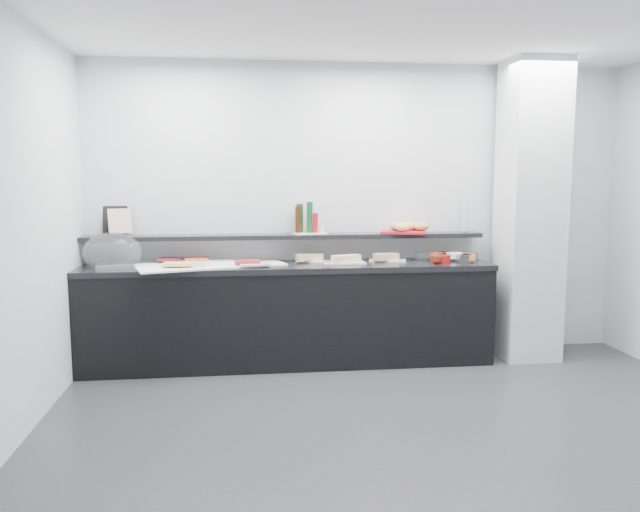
{
  "coord_description": "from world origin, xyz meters",
  "views": [
    {
      "loc": [
        -1.09,
        -3.75,
        1.66
      ],
      "look_at": [
        -0.45,
        1.45,
        1.0
      ],
      "focal_mm": 35.0,
      "sensor_mm": 36.0,
      "label": 1
    }
  ],
  "objects": [
    {
      "name": "bread_roll_nw",
      "position": [
        0.32,
        1.93,
        1.21
      ],
      "size": [
        0.14,
        0.12,
        0.08
      ],
      "primitive_type": "ellipsoid",
      "rotation": [
        0.0,
        0.0,
        0.37
      ],
      "color": "#BD8148",
      "rests_on": "bread_tray"
    },
    {
      "name": "sandwich_food_left",
      "position": [
        -0.5,
        1.81,
        0.94
      ],
      "size": [
        0.25,
        0.15,
        0.06
      ],
      "primitive_type": "cube",
      "rotation": [
        0.0,
        0.0,
        0.28
      ],
      "color": "tan",
      "rests_on": "sandwich_plate_left"
    },
    {
      "name": "bread_roll_midw",
      "position": [
        0.39,
        1.91,
        1.21
      ],
      "size": [
        0.17,
        0.15,
        0.08
      ],
      "primitive_type": "ellipsoid",
      "rotation": [
        0.0,
        0.0,
        0.41
      ],
      "color": "tan",
      "rests_on": "bread_tray"
    },
    {
      "name": "fill_glass_cream",
      "position": [
        0.84,
        1.76,
        0.95
      ],
      "size": [
        0.18,
        0.18,
        0.05
      ],
      "primitive_type": "cylinder",
      "rotation": [
        0.0,
        0.0,
        -0.16
      ],
      "color": "white",
      "rests_on": "bowl_glass_cream"
    },
    {
      "name": "food_meat_b",
      "position": [
        -1.06,
        1.6,
        0.94
      ],
      "size": [
        0.22,
        0.15,
        0.02
      ],
      "primitive_type": "cube",
      "rotation": [
        0.0,
        0.0,
        0.08
      ],
      "color": "maroon",
      "rests_on": "platter_meat_b"
    },
    {
      "name": "platter_meat_a",
      "position": [
        -1.63,
        1.81,
        0.92
      ],
      "size": [
        0.34,
        0.27,
        0.01
      ],
      "primitive_type": "cube",
      "rotation": [
        0.0,
        0.0,
        0.31
      ],
      "color": "silver",
      "rests_on": "linen_runner"
    },
    {
      "name": "back_wall",
      "position": [
        0.0,
        2.0,
        1.35
      ],
      "size": [
        5.0,
        0.02,
        2.7
      ],
      "primitive_type": "cube",
      "color": "silver",
      "rests_on": "ground"
    },
    {
      "name": "ground",
      "position": [
        0.0,
        0.0,
        0.0
      ],
      "size": [
        5.0,
        5.0,
        0.0
      ],
      "primitive_type": "plane",
      "color": "#2D2D30",
      "rests_on": "ground"
    },
    {
      "name": "bowl_red_jam",
      "position": [
        0.67,
        1.61,
        0.94
      ],
      "size": [
        0.19,
        0.19,
        0.07
      ],
      "primitive_type": "cylinder",
      "rotation": [
        0.0,
        0.0,
        -0.4
      ],
      "color": "maroon",
      "rests_on": "counter_top"
    },
    {
      "name": "shaker_salt",
      "position": [
        -0.43,
        1.9,
        1.2
      ],
      "size": [
        0.03,
        0.03,
        0.07
      ],
      "primitive_type": "cylinder",
      "rotation": [
        0.0,
        0.0,
        -0.06
      ],
      "color": "silver",
      "rests_on": "condiment_tray"
    },
    {
      "name": "tongs_mid",
      "position": [
        -0.21,
        1.63,
        0.92
      ],
      "size": [
        0.16,
        0.05,
        0.01
      ],
      "primitive_type": "cylinder",
      "rotation": [
        0.0,
        1.57,
        0.28
      ],
      "color": "#A9ABAF",
      "rests_on": "sandwich_plate_mid"
    },
    {
      "name": "fill_black_jam",
      "position": [
        0.76,
        1.85,
        0.95
      ],
      "size": [
        0.12,
        0.12,
        0.05
      ],
      "primitive_type": "cylinder",
      "rotation": [
        0.0,
        0.0,
        -0.08
      ],
      "color": "#511A0B",
      "rests_on": "bowl_black_jam"
    },
    {
      "name": "fill_black_fruit",
      "position": [
        0.9,
        1.61,
        0.95
      ],
      "size": [
        0.14,
        0.14,
        0.05
      ],
      "primitive_type": "cylinder",
      "rotation": [
        0.0,
        0.0,
        -0.35
      ],
      "color": "orange",
      "rests_on": "bowl_black_fruit"
    },
    {
      "name": "fill_red_jam",
      "position": [
        0.59,
        1.55,
        0.95
      ],
      "size": [
        0.11,
        0.11,
        0.05
      ],
      "primitive_type": "cylinder",
      "rotation": [
        0.0,
        0.0,
        0.15
      ],
      "color": "#4F1A0B",
      "rests_on": "bowl_red_jam"
    },
    {
      "name": "bowl_glass_salmon",
      "position": [
        0.88,
        1.6,
        0.94
      ],
      "size": [
        0.16,
        0.16,
        0.07
      ],
      "primitive_type": "cylinder",
      "rotation": [
        0.0,
        0.0,
        -0.1
      ],
      "color": "white",
      "rests_on": "counter_top"
    },
    {
      "name": "bottle_green_a",
      "position": [
        -0.58,
        1.93,
        1.29
      ],
      "size": [
        0.07,
        0.07,
        0.26
      ],
      "primitive_type": "cylinder",
      "rotation": [
        0.0,
        0.0,
        0.15
      ],
      "color": "#113E15",
      "rests_on": "condiment_tray"
    },
    {
      "name": "fill_glass_salmon",
      "position": [
        0.91,
        1.61,
        0.95
      ],
      "size": [
        0.14,
        0.14,
        0.05
      ],
      "primitive_type": "cylinder",
      "rotation": [
        0.0,
        0.0,
        0.11
      ],
      "color": "orange",
      "rests_on": "bowl_glass_salmon"
    },
    {
      "name": "bread_roll_sw",
      "position": [
        0.35,
        1.85,
        1.21
      ],
      "size": [
        0.15,
        0.11,
        0.08
      ],
      "primitive_type": "ellipsoid",
      "rotation": [
        0.0,
        0.0,
        0.25
      ],
      "color": "tan",
      "rests_on": "bread_tray"
    },
    {
      "name": "food_salmon",
      "position": [
        -1.51,
        1.85,
        0.94
      ],
      "size": [
        0.2,
        0.13,
        0.02
      ],
      "primitive_type": "cube",
      "rotation": [
        0.0,
        0.0,
        0.01
      ],
      "color": "#EC5930",
      "rests_on": "platter_salmon"
    },
    {
      "name": "shaker_pepper",
      "position": [
        -0.37,
        1.92,
        1.2
      ],
      "size": [
        0.04,
        0.04,
        0.07
      ],
      "primitive_type": "cylinder",
      "rotation": [
        0.0,
        0.0,
        0.12
      ],
      "color": "white",
      "rests_on": "condiment_tray"
    },
    {
      "name": "platter_cheese",
      "position": [
        -1.54,
        1.59,
        0.92
      ],
      "size": [
        0.34,
        0.27,
        0.01
      ],
      "primitive_type": "cube",
      "rotation": [
        0.0,
        0.0,
        -0.25
      ],
      "color": "silver",
      "rests_on": "linen_runner"
    },
    {
      "name": "bottle_hot",
      "position": [
        -0.44,
        1.86,
        1.25
      ],
      "size": [
        0.06,
        0.06,
        0.18
      ],
      "primitive_type": "cylinder",
      "rotation": [
        0.0,
        0.0,
        0.33
      ],
      "color": "#B60D13",
      "rests_on": "condiment_tray"
    },
    {
      "name": "tongs_right",
      "position": [
        0.23,
        1.74,
        0.92
      ],
      "size": [
        0.16,
        0.05,
        0.01
      ],
      "primitive_type": "cylinder",
      "rotation": [
        0.0,
        1.57,
        0.29
      ],
      "color": "#AFB0B6",
      "rests_on": "sandwich_plate_right"
    },
    {
      "name": "bottle_brown",
      "position": [
        -0.6,
        1.87,
        1.28
      ],
      "size": [
        0.06,
        0.06,
        0.24
      ],
      "primitive_type": "cylinder",
      "rotation": [
        0.0,
        0.0,
        0.17
      ],
      "color": "#321709",
      "rests_on": "condiment_tray"
    },
    {
      "name": "ceiling",
      "position": [
        0.0,
        0.0,
        2.7
      ],
      "size": [
        5.0,
        5.0,
        0.0
      ],
      "primitive_type": "plane",
      "color": "white",
      "rests_on": "back_wall"
    },
    {
      "name": "bread_roll_se",
      "position": [
        0.55,
        1.86,
        1.21
      ],
      "size": [
        0.15,
        0.1,
        0.08
      ],
      "primitive_type": "ellipsoid",
      "rotation": [
        0.0,
        0.0,
        -0.05
      ],
      "color": "#B18C43",
      "rests_on": "bread_tray"
    },
    {
      "name": "linen_runner",
      "position": [
        -1.39,
        1.71,
        0.91
      ],
      "size": [
        1.36,
        0.92,
        0.01
      ],
      "primitive_type": "cube",
      "rotation": [
        0.0,
        0.0,
        0.29
      ],
      "color": "silver",
      "rests_on": "counter_top"
    },
    {
      "name": "bottle_green_b",
      "position": [
        -0.49,
        1.87,
        1.3
      ],
      "size": [
        0.07,
        0.07,
        0.28
      ],
      "primitive_type": "cylinder",
      "rotation": [
        0.0,
        0.0,
        -0.31
      ],
      "color": "#103C1B",
      "rests_on": "condiment_tray"
    },
    {
      "name": "bread_roll_n",
      "position": [
        0.51,
        1.97,
        1.21
      ],
      "size": [
        0.14,
        0.11,
        0.08
      ],
      "primitive_type": "ellipsoid",
      "rotation": [
        0.0,
        0.0,
        -0.29
      ],
      "color": "#AA6E41",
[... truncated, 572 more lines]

